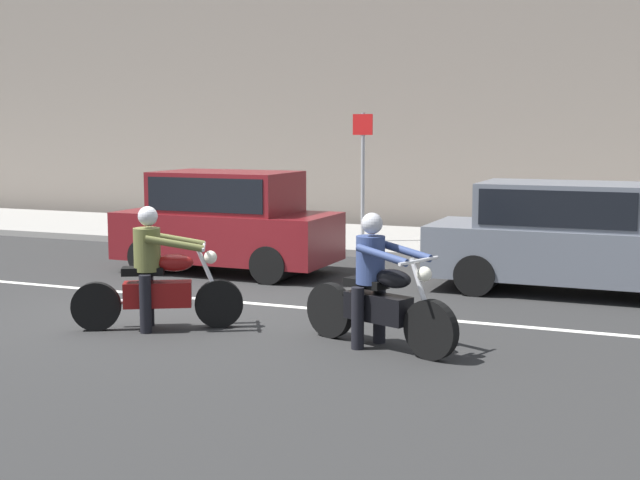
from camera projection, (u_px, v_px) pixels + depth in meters
The scene contains 9 objects.
ground_plane at pixel (169, 311), 12.08m from camera, with size 80.00×80.00×0.00m, color #262626.
sidewalk_slab at pixel (361, 239), 19.40m from camera, with size 40.00×4.40×0.14m, color gray.
building_facade at pixel (408, 8), 21.80m from camera, with size 40.00×1.40×11.20m, color slate.
lane_marking_stripe at pixel (169, 296), 13.12m from camera, with size 18.00×0.14×0.01m, color silver.
motorcycle_with_rider_denim_blue at pixel (377, 293), 9.97m from camera, with size 2.09×0.97×1.59m.
motorcycle_with_rider_olive at pixel (157, 279), 10.91m from camera, with size 1.96×1.19×1.58m.
parked_hatchback_maroon at pixel (227, 220), 15.19m from camera, with size 3.86×1.76×1.80m.
parked_sedan_slate_gray at pixel (571, 237), 13.29m from camera, with size 4.49×1.82×1.72m.
street_sign_post at pixel (363, 164), 18.26m from camera, with size 0.44×0.08×2.75m.
Camera 1 is at (6.51, -10.13, 2.55)m, focal length 48.12 mm.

